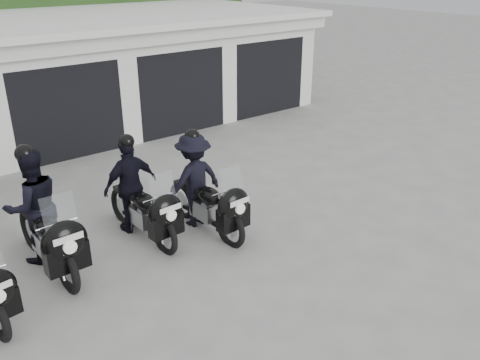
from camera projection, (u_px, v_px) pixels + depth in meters
ground at (207, 251)px, 8.27m from camera, size 80.00×80.00×0.00m
garage_block at (30, 80)px, 13.47m from camera, size 16.40×6.80×2.96m
police_bike_b at (40, 216)px, 7.62m from camera, size 0.90×2.26×1.97m
police_bike_c at (136, 193)px, 8.53m from camera, size 1.01×2.08×1.81m
police_bike_d at (200, 186)px, 8.74m from camera, size 1.12×2.10×1.82m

